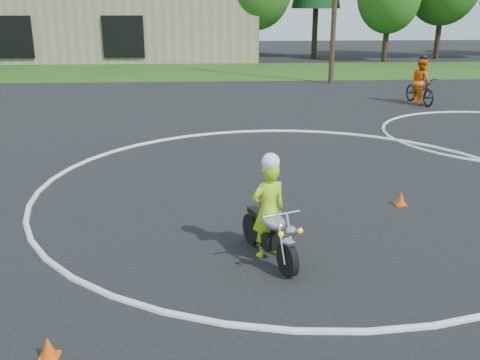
{
  "coord_description": "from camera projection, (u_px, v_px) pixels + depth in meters",
  "views": [
    {
      "loc": [
        -2.06,
        -8.99,
        4.13
      ],
      "look_at": [
        -1.47,
        0.28,
        1.1
      ],
      "focal_mm": 40.0,
      "sensor_mm": 36.0,
      "label": 1
    }
  ],
  "objects": [
    {
      "name": "warehouse",
      "position": [
        16.0,
        6.0,
        45.49
      ],
      "size": [
        41.0,
        17.0,
        8.3
      ],
      "color": "tan",
      "rests_on": "ground"
    },
    {
      "name": "rider_primary_grp",
      "position": [
        269.0,
        208.0,
        9.0
      ],
      "size": [
        0.72,
        0.59,
        1.86
      ],
      "rotation": [
        0.0,
        0.0,
        0.36
      ],
      "color": "#A4D616",
      "rests_on": "ground"
    },
    {
      "name": "course_markings",
      "position": [
        366.0,
        169.0,
        14.19
      ],
      "size": [
        19.05,
        19.05,
        0.12
      ],
      "color": "silver",
      "rests_on": "ground"
    },
    {
      "name": "grass_strip",
      "position": [
        236.0,
        71.0,
        35.55
      ],
      "size": [
        120.0,
        10.0,
        0.02
      ],
      "primitive_type": "cube",
      "color": "#1E4714",
      "rests_on": "ground"
    },
    {
      "name": "rider_second_grp",
      "position": [
        420.0,
        86.0,
        23.5
      ],
      "size": [
        1.12,
        2.35,
        2.17
      ],
      "rotation": [
        0.0,
        0.0,
        0.15
      ],
      "color": "black",
      "rests_on": "ground"
    },
    {
      "name": "primary_motorcycle",
      "position": [
        270.0,
        233.0,
        9.01
      ],
      "size": [
        0.85,
        1.82,
        1.0
      ],
      "rotation": [
        0.0,
        0.0,
        0.36
      ],
      "color": "black",
      "rests_on": "ground"
    },
    {
      "name": "ground",
      "position": [
        320.0,
        239.0,
        9.93
      ],
      "size": [
        120.0,
        120.0,
        0.0
      ],
      "primitive_type": "plane",
      "color": "black",
      "rests_on": "ground"
    }
  ]
}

